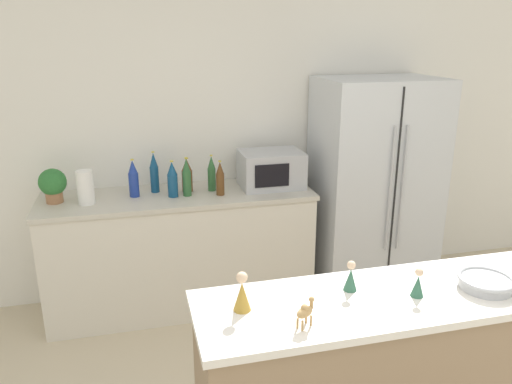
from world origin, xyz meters
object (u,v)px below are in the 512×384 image
at_px(refrigerator, 374,187).
at_px(paper_towel_roll, 85,187).
at_px(fruit_bowl, 486,282).
at_px(camel_figurine, 305,311).
at_px(back_bottle_0, 187,175).
at_px(wise_man_figurine_blue, 242,294).
at_px(back_bottle_3, 212,174).
at_px(back_bottle_1, 187,178).
at_px(wise_man_figurine_crimson, 351,278).
at_px(back_bottle_5, 133,179).
at_px(back_bottle_2, 172,180).
at_px(potted_plant, 53,184).
at_px(microwave, 271,169).
at_px(wise_man_figurine_purple, 418,284).
at_px(back_bottle_4, 220,179).
at_px(back_bottle_6, 154,173).

distance_m(refrigerator, paper_towel_roll, 2.25).
xyz_separation_m(fruit_bowl, camel_figurine, (-0.88, -0.09, 0.04)).
relative_size(back_bottle_0, wise_man_figurine_blue, 1.54).
bearing_deg(back_bottle_3, back_bottle_1, -157.52).
bearing_deg(refrigerator, paper_towel_roll, -179.64).
height_order(back_bottle_1, wise_man_figurine_crimson, back_bottle_1).
height_order(back_bottle_0, back_bottle_5, back_bottle_5).
xyz_separation_m(back_bottle_3, back_bottle_5, (-0.58, -0.01, 0.00)).
distance_m(paper_towel_roll, back_bottle_3, 0.92).
relative_size(back_bottle_1, back_bottle_5, 1.03).
height_order(back_bottle_2, back_bottle_5, back_bottle_5).
distance_m(potted_plant, microwave, 1.61).
relative_size(back_bottle_0, back_bottle_3, 0.94).
distance_m(back_bottle_5, wise_man_figurine_purple, 2.26).
distance_m(fruit_bowl, camel_figurine, 0.89).
relative_size(back_bottle_0, wise_man_figurine_crimson, 1.88).
height_order(back_bottle_4, back_bottle_6, back_bottle_6).
bearing_deg(back_bottle_2, refrigerator, 0.09).
xyz_separation_m(back_bottle_4, back_bottle_5, (-0.62, 0.12, 0.01)).
height_order(back_bottle_0, wise_man_figurine_blue, back_bottle_0).
height_order(back_bottle_2, fruit_bowl, back_bottle_2).
bearing_deg(back_bottle_4, fruit_bowl, -64.63).
height_order(back_bottle_4, camel_figurine, back_bottle_4).
height_order(refrigerator, wise_man_figurine_blue, refrigerator).
bearing_deg(paper_towel_roll, back_bottle_3, 5.70).
relative_size(refrigerator, wise_man_figurine_crimson, 12.58).
bearing_deg(wise_man_figurine_crimson, back_bottle_4, 99.24).
relative_size(microwave, wise_man_figurine_purple, 3.62).
bearing_deg(back_bottle_1, refrigerator, 0.19).
relative_size(potted_plant, fruit_bowl, 1.02).
xyz_separation_m(paper_towel_roll, back_bottle_3, (0.91, 0.09, 0.01)).
height_order(back_bottle_5, camel_figurine, back_bottle_5).
height_order(back_bottle_6, wise_man_figurine_purple, back_bottle_6).
distance_m(back_bottle_1, back_bottle_3, 0.21).
bearing_deg(refrigerator, potted_plant, 178.36).
bearing_deg(refrigerator, fruit_bowl, -102.57).
bearing_deg(back_bottle_5, wise_man_figurine_crimson, -63.65).
distance_m(potted_plant, wise_man_figurine_crimson, 2.33).
bearing_deg(microwave, back_bottle_6, 175.27).
xyz_separation_m(back_bottle_5, wise_man_figurine_blue, (0.40, -1.86, 0.01)).
xyz_separation_m(back_bottle_6, wise_man_figurine_crimson, (0.74, -1.89, -0.02)).
bearing_deg(paper_towel_roll, back_bottle_0, 8.95).
bearing_deg(back_bottle_0, refrigerator, -3.80).
bearing_deg(back_bottle_3, wise_man_figurine_crimson, -80.06).
bearing_deg(back_bottle_3, microwave, -0.76).
xyz_separation_m(microwave, wise_man_figurine_crimson, (-0.15, -1.82, -0.01)).
bearing_deg(back_bottle_6, wise_man_figurine_purple, -63.49).
height_order(back_bottle_4, wise_man_figurine_blue, back_bottle_4).
height_order(back_bottle_3, back_bottle_6, back_bottle_6).
bearing_deg(back_bottle_3, back_bottle_6, 170.95).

